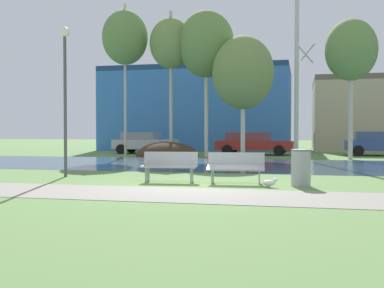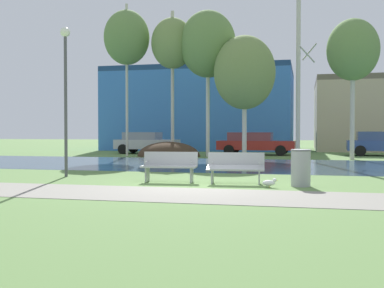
{
  "view_description": "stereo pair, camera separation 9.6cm",
  "coord_description": "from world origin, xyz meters",
  "px_view_note": "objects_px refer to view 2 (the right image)",
  "views": [
    {
      "loc": [
        2.74,
        -12.28,
        1.47
      ],
      "look_at": [
        -0.42,
        1.51,
        1.09
      ],
      "focal_mm": 44.59,
      "sensor_mm": 36.0,
      "label": 1
    },
    {
      "loc": [
        2.83,
        -12.25,
        1.47
      ],
      "look_at": [
        -0.42,
        1.51,
        1.09
      ],
      "focal_mm": 44.59,
      "sensor_mm": 36.0,
      "label": 2
    }
  ],
  "objects_px": {
    "trash_bin": "(301,167)",
    "seagull": "(270,183)",
    "bench_right": "(236,167)",
    "streetlamp": "(65,76)",
    "parked_sedan_second_red": "(255,143)",
    "bench_left": "(170,166)",
    "parked_van_nearest_silver": "(146,142)",
    "parked_hatch_third_blue": "(382,143)"
  },
  "relations": [
    {
      "from": "bench_left",
      "to": "parked_sedan_second_red",
      "type": "relative_size",
      "value": 0.34
    },
    {
      "from": "bench_left",
      "to": "parked_van_nearest_silver",
      "type": "height_order",
      "value": "parked_van_nearest_silver"
    },
    {
      "from": "trash_bin",
      "to": "bench_right",
      "type": "bearing_deg",
      "value": 171.21
    },
    {
      "from": "bench_left",
      "to": "seagull",
      "type": "distance_m",
      "value": 3.05
    },
    {
      "from": "trash_bin",
      "to": "seagull",
      "type": "bearing_deg",
      "value": -148.49
    },
    {
      "from": "bench_right",
      "to": "parked_sedan_second_red",
      "type": "relative_size",
      "value": 0.34
    },
    {
      "from": "seagull",
      "to": "parked_hatch_third_blue",
      "type": "xyz_separation_m",
      "value": [
        5.47,
        18.1,
        0.64
      ]
    },
    {
      "from": "bench_right",
      "to": "streetlamp",
      "type": "xyz_separation_m",
      "value": [
        -5.65,
        0.79,
        2.8
      ]
    },
    {
      "from": "bench_left",
      "to": "trash_bin",
      "type": "xyz_separation_m",
      "value": [
        3.72,
        -0.28,
        0.04
      ]
    },
    {
      "from": "bench_left",
      "to": "parked_hatch_third_blue",
      "type": "xyz_separation_m",
      "value": [
        8.4,
        17.34,
        0.3
      ]
    },
    {
      "from": "bench_right",
      "to": "seagull",
      "type": "xyz_separation_m",
      "value": [
        1.0,
        -0.76,
        -0.34
      ]
    },
    {
      "from": "trash_bin",
      "to": "parked_van_nearest_silver",
      "type": "bearing_deg",
      "value": 120.89
    },
    {
      "from": "parked_van_nearest_silver",
      "to": "bench_left",
      "type": "bearing_deg",
      "value": -68.97
    },
    {
      "from": "trash_bin",
      "to": "streetlamp",
      "type": "distance_m",
      "value": 8.01
    },
    {
      "from": "trash_bin",
      "to": "streetlamp",
      "type": "bearing_deg",
      "value": 171.85
    },
    {
      "from": "bench_right",
      "to": "seagull",
      "type": "bearing_deg",
      "value": -37.25
    },
    {
      "from": "bench_left",
      "to": "trash_bin",
      "type": "height_order",
      "value": "trash_bin"
    },
    {
      "from": "bench_right",
      "to": "streetlamp",
      "type": "distance_m",
      "value": 6.36
    },
    {
      "from": "bench_left",
      "to": "parked_van_nearest_silver",
      "type": "bearing_deg",
      "value": 111.03
    },
    {
      "from": "bench_left",
      "to": "seagull",
      "type": "height_order",
      "value": "bench_left"
    },
    {
      "from": "parked_hatch_third_blue",
      "to": "streetlamp",
      "type": "bearing_deg",
      "value": -126.22
    },
    {
      "from": "trash_bin",
      "to": "parked_sedan_second_red",
      "type": "bearing_deg",
      "value": 99.86
    },
    {
      "from": "seagull",
      "to": "parked_hatch_third_blue",
      "type": "bearing_deg",
      "value": 73.19
    },
    {
      "from": "bench_left",
      "to": "streetlamp",
      "type": "relative_size",
      "value": 0.34
    },
    {
      "from": "seagull",
      "to": "streetlamp",
      "type": "distance_m",
      "value": 7.52
    },
    {
      "from": "trash_bin",
      "to": "streetlamp",
      "type": "xyz_separation_m",
      "value": [
        -7.44,
        1.07,
        2.76
      ]
    },
    {
      "from": "seagull",
      "to": "parked_hatch_third_blue",
      "type": "distance_m",
      "value": 18.91
    },
    {
      "from": "bench_right",
      "to": "seagull",
      "type": "distance_m",
      "value": 1.3
    },
    {
      "from": "parked_sedan_second_red",
      "to": "parked_van_nearest_silver",
      "type": "bearing_deg",
      "value": -179.38
    },
    {
      "from": "trash_bin",
      "to": "parked_hatch_third_blue",
      "type": "bearing_deg",
      "value": 75.13
    },
    {
      "from": "bench_right",
      "to": "parked_sedan_second_red",
      "type": "bearing_deg",
      "value": 93.99
    },
    {
      "from": "seagull",
      "to": "streetlamp",
      "type": "xyz_separation_m",
      "value": [
        -6.65,
        1.55,
        3.15
      ]
    },
    {
      "from": "bench_left",
      "to": "trash_bin",
      "type": "relative_size",
      "value": 1.66
    },
    {
      "from": "seagull",
      "to": "streetlamp",
      "type": "relative_size",
      "value": 0.08
    },
    {
      "from": "parked_van_nearest_silver",
      "to": "parked_sedan_second_red",
      "type": "height_order",
      "value": "parked_van_nearest_silver"
    },
    {
      "from": "bench_right",
      "to": "parked_van_nearest_silver",
      "type": "bearing_deg",
      "value": 116.6
    },
    {
      "from": "streetlamp",
      "to": "parked_sedan_second_red",
      "type": "xyz_separation_m",
      "value": [
        4.49,
        15.92,
        -2.52
      ]
    },
    {
      "from": "streetlamp",
      "to": "parked_van_nearest_silver",
      "type": "relative_size",
      "value": 1.17
    },
    {
      "from": "bench_left",
      "to": "bench_right",
      "type": "bearing_deg",
      "value": 0.0
    },
    {
      "from": "streetlamp",
      "to": "parked_hatch_third_blue",
      "type": "relative_size",
      "value": 1.11
    },
    {
      "from": "bench_left",
      "to": "seagull",
      "type": "bearing_deg",
      "value": -14.51
    },
    {
      "from": "trash_bin",
      "to": "parked_sedan_second_red",
      "type": "distance_m",
      "value": 17.24
    }
  ]
}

